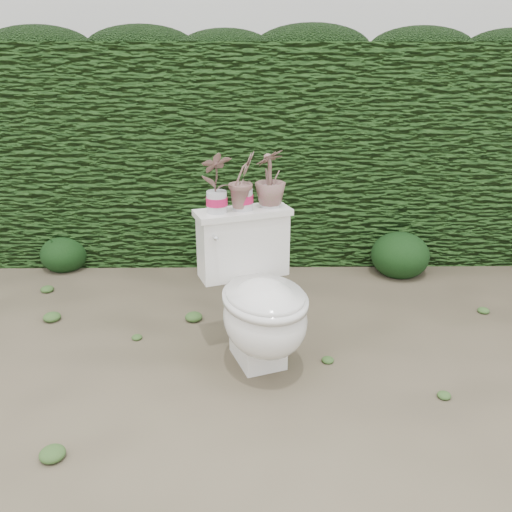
{
  "coord_description": "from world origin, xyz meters",
  "views": [
    {
      "loc": [
        0.14,
        -2.71,
        1.57
      ],
      "look_at": [
        0.17,
        -0.08,
        0.55
      ],
      "focal_mm": 38.0,
      "sensor_mm": 36.0,
      "label": 1
    }
  ],
  "objects_px": {
    "potted_plant_center": "(243,183)",
    "potted_plant_left": "(216,184)",
    "potted_plant_right": "(270,180)",
    "toilet": "(259,301)"
  },
  "relations": [
    {
      "from": "potted_plant_right",
      "to": "potted_plant_left",
      "type": "bearing_deg",
      "value": -31.64
    },
    {
      "from": "potted_plant_center",
      "to": "potted_plant_right",
      "type": "xyz_separation_m",
      "value": [
        0.14,
        0.05,
        0.0
      ]
    },
    {
      "from": "potted_plant_center",
      "to": "potted_plant_left",
      "type": "bearing_deg",
      "value": 148.3
    },
    {
      "from": "potted_plant_left",
      "to": "potted_plant_right",
      "type": "relative_size",
      "value": 1.04
    },
    {
      "from": "toilet",
      "to": "potted_plant_center",
      "type": "distance_m",
      "value": 0.61
    },
    {
      "from": "toilet",
      "to": "potted_plant_center",
      "type": "bearing_deg",
      "value": 89.96
    },
    {
      "from": "potted_plant_right",
      "to": "toilet",
      "type": "bearing_deg",
      "value": 25.72
    },
    {
      "from": "toilet",
      "to": "potted_plant_right",
      "type": "height_order",
      "value": "potted_plant_right"
    },
    {
      "from": "toilet",
      "to": "potted_plant_right",
      "type": "bearing_deg",
      "value": 57.35
    },
    {
      "from": "toilet",
      "to": "potted_plant_right",
      "type": "distance_m",
      "value": 0.63
    }
  ]
}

